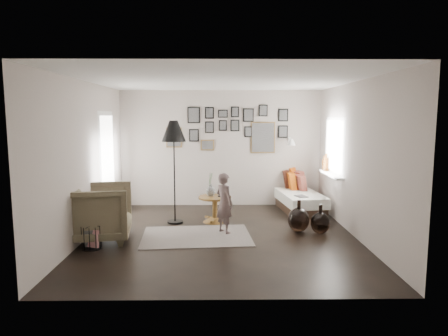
{
  "coord_description": "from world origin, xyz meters",
  "views": [
    {
      "loc": [
        -0.04,
        -6.59,
        2.01
      ],
      "look_at": [
        0.05,
        0.5,
        1.1
      ],
      "focal_mm": 32.0,
      "sensor_mm": 36.0,
      "label": 1
    }
  ],
  "objects_px": {
    "vase": "(211,189)",
    "floor_lamp": "(174,135)",
    "child": "(224,203)",
    "demijohn_large": "(299,220)",
    "daybed": "(297,197)",
    "magazine_basket": "(92,237)",
    "armchair": "(99,212)",
    "demijohn_small": "(320,223)",
    "pedestal_table": "(215,210)"
  },
  "relations": [
    {
      "from": "magazine_basket",
      "to": "child",
      "type": "bearing_deg",
      "value": 21.54
    },
    {
      "from": "armchair",
      "to": "floor_lamp",
      "type": "height_order",
      "value": "floor_lamp"
    },
    {
      "from": "magazine_basket",
      "to": "vase",
      "type": "bearing_deg",
      "value": 41.22
    },
    {
      "from": "armchair",
      "to": "magazine_basket",
      "type": "relative_size",
      "value": 2.83
    },
    {
      "from": "floor_lamp",
      "to": "child",
      "type": "relative_size",
      "value": 1.84
    },
    {
      "from": "vase",
      "to": "floor_lamp",
      "type": "bearing_deg",
      "value": -173.57
    },
    {
      "from": "demijohn_small",
      "to": "armchair",
      "type": "bearing_deg",
      "value": -175.4
    },
    {
      "from": "daybed",
      "to": "demijohn_small",
      "type": "relative_size",
      "value": 3.65
    },
    {
      "from": "pedestal_table",
      "to": "demijohn_large",
      "type": "distance_m",
      "value": 1.64
    },
    {
      "from": "pedestal_table",
      "to": "demijohn_small",
      "type": "xyz_separation_m",
      "value": [
        1.83,
        -0.83,
        -0.03
      ]
    },
    {
      "from": "magazine_basket",
      "to": "demijohn_large",
      "type": "relative_size",
      "value": 0.63
    },
    {
      "from": "pedestal_table",
      "to": "armchair",
      "type": "height_order",
      "value": "armchair"
    },
    {
      "from": "daybed",
      "to": "magazine_basket",
      "type": "relative_size",
      "value": 5.23
    },
    {
      "from": "pedestal_table",
      "to": "floor_lamp",
      "type": "xyz_separation_m",
      "value": [
        -0.76,
        -0.06,
        1.45
      ]
    },
    {
      "from": "pedestal_table",
      "to": "vase",
      "type": "xyz_separation_m",
      "value": [
        -0.08,
        0.02,
        0.41
      ]
    },
    {
      "from": "vase",
      "to": "floor_lamp",
      "type": "relative_size",
      "value": 0.23
    },
    {
      "from": "magazine_basket",
      "to": "demijohn_large",
      "type": "bearing_deg",
      "value": 14.2
    },
    {
      "from": "daybed",
      "to": "pedestal_table",
      "type": "bearing_deg",
      "value": -155.81
    },
    {
      "from": "daybed",
      "to": "demijohn_small",
      "type": "height_order",
      "value": "daybed"
    },
    {
      "from": "armchair",
      "to": "daybed",
      "type": "bearing_deg",
      "value": -67.74
    },
    {
      "from": "demijohn_large",
      "to": "demijohn_small",
      "type": "xyz_separation_m",
      "value": [
        0.35,
        -0.12,
        -0.02
      ]
    },
    {
      "from": "vase",
      "to": "child",
      "type": "relative_size",
      "value": 0.43
    },
    {
      "from": "floor_lamp",
      "to": "demijohn_large",
      "type": "bearing_deg",
      "value": -16.18
    },
    {
      "from": "vase",
      "to": "demijohn_small",
      "type": "height_order",
      "value": "vase"
    },
    {
      "from": "demijohn_large",
      "to": "demijohn_small",
      "type": "height_order",
      "value": "demijohn_large"
    },
    {
      "from": "demijohn_large",
      "to": "armchair",
      "type": "bearing_deg",
      "value": -172.89
    },
    {
      "from": "pedestal_table",
      "to": "demijohn_small",
      "type": "relative_size",
      "value": 1.22
    },
    {
      "from": "child",
      "to": "demijohn_large",
      "type": "bearing_deg",
      "value": -127.07
    },
    {
      "from": "armchair",
      "to": "magazine_basket",
      "type": "height_order",
      "value": "armchair"
    },
    {
      "from": "vase",
      "to": "armchair",
      "type": "height_order",
      "value": "vase"
    },
    {
      "from": "vase",
      "to": "armchair",
      "type": "relative_size",
      "value": 0.44
    },
    {
      "from": "vase",
      "to": "child",
      "type": "bearing_deg",
      "value": -71.81
    },
    {
      "from": "daybed",
      "to": "floor_lamp",
      "type": "relative_size",
      "value": 0.97
    },
    {
      "from": "pedestal_table",
      "to": "floor_lamp",
      "type": "relative_size",
      "value": 0.32
    },
    {
      "from": "floor_lamp",
      "to": "demijohn_small",
      "type": "xyz_separation_m",
      "value": [
        2.59,
        -0.77,
        -1.48
      ]
    },
    {
      "from": "pedestal_table",
      "to": "demijohn_large",
      "type": "height_order",
      "value": "demijohn_large"
    },
    {
      "from": "vase",
      "to": "magazine_basket",
      "type": "bearing_deg",
      "value": -138.78
    },
    {
      "from": "vase",
      "to": "daybed",
      "type": "xyz_separation_m",
      "value": [
        1.88,
        1.05,
        -0.36
      ]
    },
    {
      "from": "armchair",
      "to": "floor_lamp",
      "type": "relative_size",
      "value": 0.52
    },
    {
      "from": "daybed",
      "to": "demijohn_small",
      "type": "distance_m",
      "value": 1.9
    },
    {
      "from": "pedestal_table",
      "to": "magazine_basket",
      "type": "relative_size",
      "value": 1.75
    },
    {
      "from": "armchair",
      "to": "pedestal_table",
      "type": "bearing_deg",
      "value": -67.66
    },
    {
      "from": "child",
      "to": "pedestal_table",
      "type": "bearing_deg",
      "value": -25.85
    },
    {
      "from": "armchair",
      "to": "demijohn_large",
      "type": "relative_size",
      "value": 1.8
    },
    {
      "from": "vase",
      "to": "demijohn_large",
      "type": "height_order",
      "value": "vase"
    },
    {
      "from": "armchair",
      "to": "floor_lamp",
      "type": "bearing_deg",
      "value": -54.86
    },
    {
      "from": "armchair",
      "to": "demijohn_large",
      "type": "xyz_separation_m",
      "value": [
        3.36,
        0.42,
        -0.24
      ]
    },
    {
      "from": "magazine_basket",
      "to": "child",
      "type": "height_order",
      "value": "child"
    },
    {
      "from": "demijohn_small",
      "to": "magazine_basket",
      "type": "bearing_deg",
      "value": -168.87
    },
    {
      "from": "pedestal_table",
      "to": "vase",
      "type": "relative_size",
      "value": 1.4
    }
  ]
}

